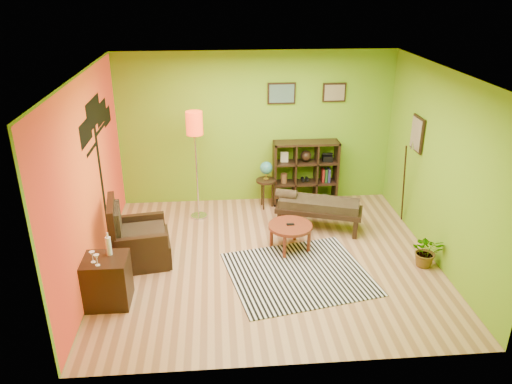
{
  "coord_description": "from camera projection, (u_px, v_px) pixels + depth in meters",
  "views": [
    {
      "loc": [
        -0.73,
        -6.51,
        3.96
      ],
      "look_at": [
        -0.18,
        0.17,
        1.05
      ],
      "focal_mm": 35.0,
      "sensor_mm": 36.0,
      "label": 1
    }
  ],
  "objects": [
    {
      "name": "armchair",
      "position": [
        137.0,
        243.0,
        7.44
      ],
      "size": [
        0.95,
        0.95,
        1.01
      ],
      "color": "black",
      "rests_on": "ground"
    },
    {
      "name": "side_cabinet",
      "position": [
        107.0,
        280.0,
        6.46
      ],
      "size": [
        0.56,
        0.51,
        0.98
      ],
      "color": "black",
      "rests_on": "ground"
    },
    {
      "name": "cube_shelf",
      "position": [
        306.0,
        173.0,
        9.27
      ],
      "size": [
        1.2,
        0.35,
        1.2
      ],
      "color": "black",
      "rests_on": "ground"
    },
    {
      "name": "potted_plant",
      "position": [
        426.0,
        254.0,
        7.35
      ],
      "size": [
        0.56,
        0.59,
        0.39
      ],
      "primitive_type": "imported",
      "rotation": [
        0.0,
        0.0,
        -0.25
      ],
      "color": "#26661E",
      "rests_on": "ground"
    },
    {
      "name": "globe_table",
      "position": [
        266.0,
        173.0,
        9.04
      ],
      "size": [
        0.37,
        0.37,
        0.89
      ],
      "color": "black",
      "rests_on": "ground"
    },
    {
      "name": "room_shell",
      "position": [
        263.0,
        146.0,
        6.88
      ],
      "size": [
        5.04,
        4.54,
        2.82
      ],
      "color": "#6EA71B",
      "rests_on": "ground"
    },
    {
      "name": "floor_lamp",
      "position": [
        195.0,
        133.0,
        8.31
      ],
      "size": [
        0.29,
        0.29,
        1.92
      ],
      "color": "silver",
      "rests_on": "ground"
    },
    {
      "name": "ground",
      "position": [
        268.0,
        259.0,
        7.59
      ],
      "size": [
        5.0,
        5.0,
        0.0
      ],
      "primitive_type": "plane",
      "color": "tan",
      "rests_on": "ground"
    },
    {
      "name": "bench",
      "position": [
        317.0,
        206.0,
        8.36
      ],
      "size": [
        1.51,
        0.94,
        0.66
      ],
      "color": "black",
      "rests_on": "ground"
    },
    {
      "name": "zebra_rug",
      "position": [
        298.0,
        274.0,
        7.21
      ],
      "size": [
        2.24,
        2.06,
        0.01
      ],
      "primitive_type": "cube",
      "rotation": [
        0.0,
        0.0,
        0.2
      ],
      "color": "silver",
      "rests_on": "ground"
    },
    {
      "name": "coffee_table",
      "position": [
        290.0,
        228.0,
        7.74
      ],
      "size": [
        0.68,
        0.68,
        0.44
      ],
      "color": "maroon",
      "rests_on": "ground"
    }
  ]
}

